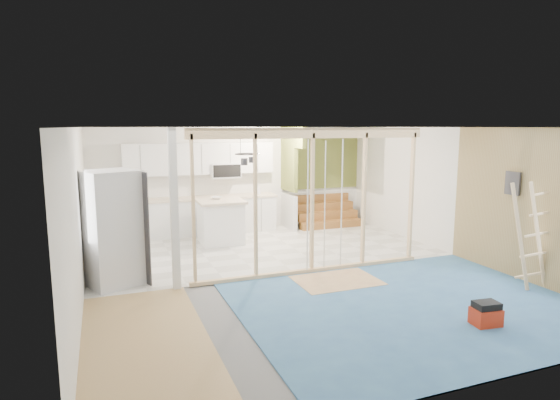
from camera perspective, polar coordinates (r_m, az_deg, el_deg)
name	(u,v)px	position (r m, az deg, el deg)	size (l,w,h in m)	color
room	(296,203)	(8.14, 2.02, -0.33)	(7.01, 8.01, 2.61)	slate
floor_overlays	(298,273)	(8.52, 2.27, -8.83)	(7.00, 8.00, 0.03)	silver
stud_frame	(284,187)	(8.01, 0.43, 1.62)	(4.66, 0.14, 2.60)	#E4C08C
base_cabinets	(175,220)	(11.07, -12.63, -2.45)	(4.45, 2.24, 0.93)	white
upper_cabinets	(203,160)	(11.47, -9.39, 4.86)	(3.60, 0.41, 0.85)	white
green_partition	(314,191)	(12.32, 4.12, 1.14)	(2.25, 1.51, 2.60)	olive
pot_rack	(247,157)	(9.73, -4.01, 5.30)	(0.52, 0.52, 0.72)	black
sheathing_panel	(544,209)	(8.64, 29.48, -0.95)	(0.02, 4.00, 2.60)	#A18D57
electrical_panel	(513,183)	(8.95, 26.50, 1.83)	(0.04, 0.30, 0.40)	#38383D
ceiling_light	(302,130)	(11.34, 2.65, 8.57)	(0.32, 0.32, 0.08)	#FFEABF
fridge	(113,229)	(8.16, -19.73, -3.29)	(1.10, 1.06, 1.91)	silver
island	(221,222)	(10.60, -7.25, -2.66)	(1.04, 1.04, 0.99)	white
bowl	(217,198)	(10.62, -7.71, 0.26)	(0.24, 0.24, 0.06)	silver
soap_bottle_a	(133,195)	(11.16, -17.48, 0.56)	(0.10, 0.10, 0.27)	#B3B5C8
soap_bottle_b	(259,190)	(11.83, -2.59, 1.25)	(0.09, 0.09, 0.20)	silver
toolbox	(486,315)	(6.90, 23.81, -12.66)	(0.38, 0.31, 0.34)	#AA260F
ladder	(531,236)	(8.47, 28.31, -3.86)	(0.92, 0.19, 1.74)	#E4C28C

